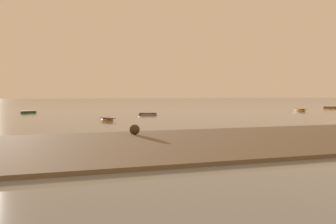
{
  "coord_description": "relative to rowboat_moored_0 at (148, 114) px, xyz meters",
  "views": [
    {
      "loc": [
        -46.03,
        -46.66,
        3.52
      ],
      "look_at": [
        -11.65,
        29.7,
        0.49
      ],
      "focal_mm": 51.12,
      "sensor_mm": 36.0,
      "label": 1
    }
  ],
  "objects": [
    {
      "name": "rowboat_moored_1",
      "position": [
        -17.61,
        18.07,
        0.02
      ],
      "size": [
        3.97,
        3.12,
        0.61
      ],
      "rotation": [
        0.0,
        0.0,
        3.69
      ],
      "color": "#23602D",
      "rests_on": "ground"
    },
    {
      "name": "rowboat_moored_6",
      "position": [
        37.48,
        5.15,
        0.04
      ],
      "size": [
        2.43,
        4.59,
        0.69
      ],
      "rotation": [
        0.0,
        0.0,
        1.35
      ],
      "color": "gold",
      "rests_on": "ground"
    },
    {
      "name": "rowboat_moored_5",
      "position": [
        57.94,
        17.7,
        0.02
      ],
      "size": [
        3.66,
        3.72,
        0.61
      ],
      "rotation": [
        0.0,
        0.0,
        2.34
      ],
      "color": "orange",
      "rests_on": "ground"
    },
    {
      "name": "rowboat_moored_0",
      "position": [
        0.0,
        0.0,
        0.0
      ],
      "size": [
        3.52,
        2.01,
        0.53
      ],
      "rotation": [
        0.0,
        0.0,
        6.01
      ],
      "color": "gray",
      "rests_on": "ground"
    },
    {
      "name": "rowboat_moored_4",
      "position": [
        -11.82,
        -14.84,
        -0.0
      ],
      "size": [
        1.42,
        3.36,
        0.52
      ],
      "rotation": [
        0.0,
        0.0,
        4.81
      ],
      "color": "orange",
      "rests_on": "ground"
    },
    {
      "name": "tidal_rock_near",
      "position": [
        -17.32,
        -40.41,
        0.51
      ],
      "size": [
        0.84,
        0.84,
        0.84
      ],
      "primitive_type": "sphere",
      "color": "#402F1E",
      "rests_on": "mudflat_shore"
    }
  ]
}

